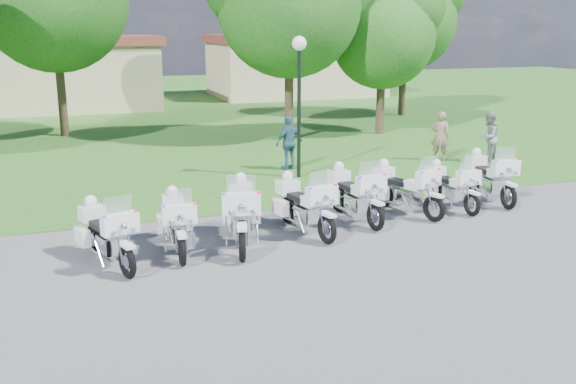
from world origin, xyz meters
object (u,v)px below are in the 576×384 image
object	(u,v)px
bystander_a	(440,136)
bystander_c	(289,143)
bystander_b	(488,137)
motorcycle_4	(354,193)
motorcycle_1	(176,221)
motorcycle_2	(241,212)
motorcycle_0	(106,233)
lamp_post	(299,72)
motorcycle_6	(451,185)
motorcycle_3	(304,204)
motorcycle_5	(404,188)
motorcycle_7	(489,176)

from	to	relation	value
bystander_a	bystander_c	xyz separation A→B (m)	(-5.50, 0.39, 0.02)
bystander_b	motorcycle_4	bearing A→B (deg)	-7.12
motorcycle_1	bystander_c	xyz separation A→B (m)	(4.90, 6.71, 0.26)
motorcycle_1	motorcycle_2	xyz separation A→B (m)	(1.39, -0.07, 0.09)
motorcycle_0	lamp_post	size ratio (longest dim) A/B	0.51
motorcycle_2	bystander_b	xyz separation A→B (m)	(10.41, 5.59, 0.15)
motorcycle_6	bystander_b	xyz separation A→B (m)	(4.47, 4.55, 0.28)
motorcycle_0	motorcycle_6	distance (m)	8.88
motorcycle_2	lamp_post	size ratio (longest dim) A/B	0.58
motorcycle_4	motorcycle_6	distance (m)	2.87
motorcycle_2	motorcycle_6	size ratio (longest dim) A/B	1.19
motorcycle_2	lamp_post	xyz separation A→B (m)	(3.41, 5.63, 2.54)
motorcycle_1	motorcycle_4	xyz separation A→B (m)	(4.47, 0.81, 0.04)
bystander_c	motorcycle_3	bearing A→B (deg)	54.63
motorcycle_3	motorcycle_5	xyz separation A→B (m)	(2.95, 0.61, -0.01)
motorcycle_4	lamp_post	world-z (taller)	lamp_post
motorcycle_2	lamp_post	bearing A→B (deg)	-106.41
motorcycle_6	bystander_b	distance (m)	6.39
motorcycle_2	motorcycle_4	xyz separation A→B (m)	(3.08, 0.88, -0.05)
motorcycle_0	motorcycle_5	size ratio (longest dim) A/B	0.99
motorcycle_7	lamp_post	distance (m)	6.37
motorcycle_4	bystander_c	distance (m)	5.93
motorcycle_2	bystander_a	xyz separation A→B (m)	(9.01, 6.40, 0.15)
motorcycle_1	motorcycle_7	bearing A→B (deg)	-167.63
bystander_a	motorcycle_1	bearing A→B (deg)	65.62
motorcycle_2	motorcycle_3	size ratio (longest dim) A/B	1.08
bystander_c	motorcycle_7	bearing A→B (deg)	106.63
motorcycle_6	motorcycle_7	bearing A→B (deg)	-171.50
motorcycle_1	motorcycle_7	world-z (taller)	motorcycle_7
lamp_post	motorcycle_7	bearing A→B (deg)	-47.38
motorcycle_0	motorcycle_1	bearing A→B (deg)	174.96
motorcycle_5	lamp_post	xyz separation A→B (m)	(-1.12, 4.65, 2.60)
motorcycle_1	motorcycle_4	world-z (taller)	motorcycle_4
motorcycle_3	bystander_a	world-z (taller)	bystander_a
motorcycle_2	motorcycle_4	world-z (taller)	motorcycle_2
lamp_post	bystander_a	distance (m)	6.13
bystander_a	bystander_c	size ratio (longest dim) A/B	0.97
motorcycle_4	motorcycle_6	bearing A→B (deg)	177.40
motorcycle_2	bystander_a	world-z (taller)	bystander_a
motorcycle_7	bystander_b	bearing A→B (deg)	-120.03
motorcycle_6	motorcycle_7	distance (m)	1.45
motorcycle_5	bystander_a	bearing A→B (deg)	-148.32
motorcycle_5	bystander_a	world-z (taller)	bystander_a
motorcycle_0	motorcycle_6	size ratio (longest dim) A/B	1.05
motorcycle_0	motorcycle_2	xyz separation A→B (m)	(2.85, 0.26, 0.08)
motorcycle_7	bystander_b	xyz separation A→B (m)	(3.06, 4.24, 0.21)
motorcycle_0	motorcycle_4	xyz separation A→B (m)	(5.92, 1.14, 0.03)
motorcycle_5	motorcycle_7	distance (m)	2.85
bystander_a	lamp_post	bearing A→B (deg)	42.13
motorcycle_5	bystander_b	xyz separation A→B (m)	(5.88, 4.61, 0.22)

